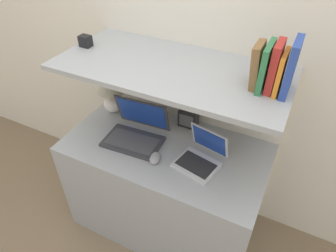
% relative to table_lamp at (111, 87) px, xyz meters
% --- Properties ---
extents(wall_back, '(6.00, 0.05, 2.40)m').
position_rel_table_lamp_xyz_m(wall_back, '(0.49, 0.22, 0.25)').
color(wall_back, silver).
rests_on(wall_back, ground_plane).
extents(desk, '(1.23, 0.65, 0.76)m').
position_rel_table_lamp_xyz_m(desk, '(0.49, -0.17, -0.57)').
color(desk, '#999EA3').
rests_on(desk, ground_plane).
extents(back_riser, '(1.23, 0.04, 1.24)m').
position_rel_table_lamp_xyz_m(back_riser, '(0.49, 0.17, -0.33)').
color(back_riser, silver).
rests_on(back_riser, ground_plane).
extents(shelf, '(1.23, 0.59, 0.03)m').
position_rel_table_lamp_xyz_m(shelf, '(0.49, -0.10, 0.30)').
color(shelf, '#999EA3').
rests_on(shelf, back_riser).
extents(table_lamp, '(0.19, 0.19, 0.31)m').
position_rel_table_lamp_xyz_m(table_lamp, '(0.00, 0.00, 0.00)').
color(table_lamp, white).
rests_on(table_lamp, desk).
extents(laptop_large, '(0.37, 0.31, 0.24)m').
position_rel_table_lamp_xyz_m(laptop_large, '(0.30, -0.18, -0.14)').
color(laptop_large, '#333338').
rests_on(laptop_large, desk).
extents(laptop_small, '(0.27, 0.28, 0.20)m').
position_rel_table_lamp_xyz_m(laptop_small, '(0.73, -0.20, -0.14)').
color(laptop_small, silver).
rests_on(laptop_small, desk).
extents(computer_mouse, '(0.08, 0.11, 0.04)m').
position_rel_table_lamp_xyz_m(computer_mouse, '(0.49, -0.30, -0.17)').
color(computer_mouse, '#99999E').
rests_on(computer_mouse, desk).
extents(router_box, '(0.12, 0.07, 0.12)m').
position_rel_table_lamp_xyz_m(router_box, '(0.53, 0.08, -0.13)').
color(router_box, black).
rests_on(router_box, desk).
extents(book_blue, '(0.03, 0.17, 0.24)m').
position_rel_table_lamp_xyz_m(book_blue, '(1.06, -0.10, 0.44)').
color(book_blue, '#284293').
rests_on(book_blue, shelf).
extents(book_orange, '(0.02, 0.16, 0.18)m').
position_rel_table_lamp_xyz_m(book_orange, '(1.03, -0.10, 0.41)').
color(book_orange, orange).
rests_on(book_orange, shelf).
extents(book_red, '(0.03, 0.14, 0.22)m').
position_rel_table_lamp_xyz_m(book_red, '(0.99, -0.10, 0.43)').
color(book_red, '#A82823').
rests_on(book_red, shelf).
extents(book_green, '(0.03, 0.18, 0.21)m').
position_rel_table_lamp_xyz_m(book_green, '(0.96, -0.10, 0.42)').
color(book_green, '#2D7042').
rests_on(book_green, shelf).
extents(book_brown, '(0.05, 0.13, 0.20)m').
position_rel_table_lamp_xyz_m(book_brown, '(0.92, -0.10, 0.42)').
color(book_brown, brown).
rests_on(book_brown, shelf).
extents(shelf_gadget, '(0.07, 0.05, 0.06)m').
position_rel_table_lamp_xyz_m(shelf_gadget, '(-0.05, -0.10, 0.35)').
color(shelf_gadget, black).
rests_on(shelf_gadget, shelf).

